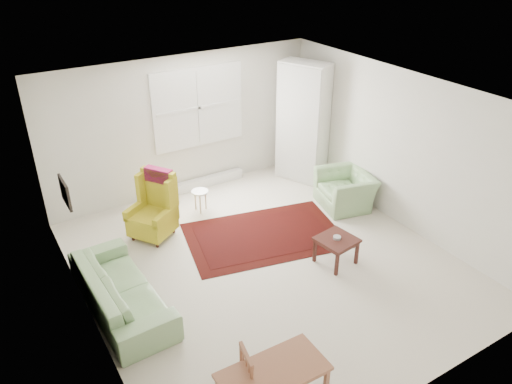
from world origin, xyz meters
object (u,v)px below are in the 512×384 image
stool (200,201)px  wingback_chair (151,207)px  cabinet (303,123)px  sofa (120,282)px  desk_chair (262,379)px  armchair (346,186)px  coffee_table (336,250)px

stool → wingback_chair: bearing=-161.2°
cabinet → wingback_chair: bearing=164.3°
sofa → stool: size_ratio=5.12×
desk_chair → stool: bearing=-6.3°
armchair → cabinet: 1.51m
wingback_chair → cabinet: size_ratio=0.48×
armchair → wingback_chair: 3.35m
armchair → wingback_chair: (-3.25, 0.82, 0.17)m
desk_chair → wingback_chair: bearing=7.3°
cabinet → desk_chair: size_ratio=2.71×
sofa → wingback_chair: 1.68m
wingback_chair → stool: size_ratio=2.78×
armchair → stool: (-2.25, 1.15, -0.17)m
armchair → coffee_table: size_ratio=1.84×
coffee_table → armchair: bearing=45.2°
armchair → stool: size_ratio=2.43×
wingback_chair → desk_chair: 3.63m
armchair → desk_chair: (-3.48, -2.80, 0.05)m
wingback_chair → desk_chair: wingback_chair is taller
sofa → armchair: (4.20, 0.56, -0.03)m
sofa → coffee_table: 3.05m
wingback_chair → coffee_table: (2.01, -2.06, -0.33)m
stool → cabinet: cabinet is taller
wingback_chair → desk_chair: size_ratio=1.30×
coffee_table → cabinet: (1.23, 2.55, 0.92)m
coffee_table → desk_chair: 2.75m
stool → sofa: bearing=-138.7°
stool → desk_chair: desk_chair is taller
armchair → coffee_table: bearing=-31.5°
armchair → wingback_chair: bearing=-90.8°
sofa → stool: 2.61m
sofa → stool: sofa is taller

